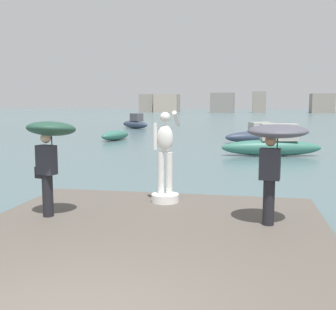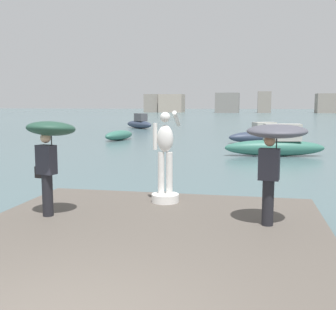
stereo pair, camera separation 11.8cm
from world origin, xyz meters
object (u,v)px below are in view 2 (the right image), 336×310
(statue_white_figure, at_px, (165,166))
(boat_near, at_px, (276,145))
(onlooker_left, at_px, (50,141))
(boat_far, at_px, (139,123))
(onlooker_right, at_px, (275,143))
(boat_mid, at_px, (260,135))
(boat_leftward, at_px, (119,135))

(statue_white_figure, relative_size, boat_near, 0.41)
(onlooker_left, bearing_deg, boat_far, 102.71)
(onlooker_right, relative_size, boat_mid, 0.42)
(statue_white_figure, bearing_deg, onlooker_right, -31.19)
(statue_white_figure, distance_m, boat_mid, 20.38)
(onlooker_left, xyz_separation_m, boat_near, (5.31, 14.42, -1.36))
(onlooker_right, relative_size, boat_near, 0.37)
(onlooker_left, xyz_separation_m, boat_mid, (4.66, 21.89, -1.43))
(boat_near, distance_m, boat_far, 26.39)
(boat_mid, relative_size, boat_far, 1.08)
(statue_white_figure, distance_m, onlooker_right, 2.90)
(onlooker_left, xyz_separation_m, boat_far, (-8.34, 37.00, -1.37))
(boat_mid, bearing_deg, boat_leftward, 179.52)
(statue_white_figure, distance_m, boat_far, 36.82)
(boat_near, bearing_deg, onlooker_left, -110.23)
(statue_white_figure, relative_size, onlooker_left, 1.08)
(onlooker_right, xyz_separation_m, boat_near, (0.86, 14.19, -1.37))
(boat_near, distance_m, boat_mid, 7.50)
(boat_near, bearing_deg, boat_leftward, 145.74)
(statue_white_figure, distance_m, onlooker_left, 2.74)
(onlooker_left, xyz_separation_m, onlooker_right, (4.45, 0.23, 0.02))
(boat_near, xyz_separation_m, boat_leftward, (-11.09, 7.56, -0.24))
(onlooker_left, relative_size, onlooker_right, 1.03)
(onlooker_right, height_order, boat_leftward, onlooker_right)
(onlooker_left, distance_m, onlooker_right, 4.46)
(boat_near, height_order, boat_far, boat_near)
(onlooker_right, distance_m, boat_far, 38.95)
(onlooker_left, distance_m, boat_far, 37.95)
(boat_near, bearing_deg, onlooker_right, -93.48)
(statue_white_figure, xyz_separation_m, boat_far, (-10.39, 35.31, -0.66))
(statue_white_figure, bearing_deg, onlooker_left, -140.53)
(statue_white_figure, xyz_separation_m, boat_mid, (2.61, 20.20, -0.73))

